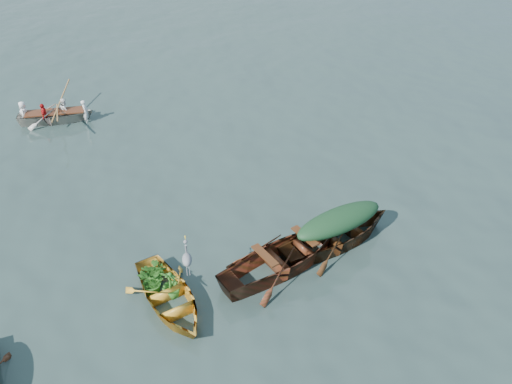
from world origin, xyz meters
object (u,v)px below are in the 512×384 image
at_px(yellow_dinghy, 170,305).
at_px(green_tarp_boat, 336,245).
at_px(heron, 188,265).
at_px(open_wooden_boat, 284,268).
at_px(rowed_boat, 58,122).

height_order(yellow_dinghy, green_tarp_boat, green_tarp_boat).
relative_size(green_tarp_boat, heron, 5.07).
height_order(open_wooden_boat, heron, heron).
bearing_deg(yellow_dinghy, rowed_boat, 89.52).
distance_m(yellow_dinghy, green_tarp_boat, 4.54).
relative_size(yellow_dinghy, heron, 3.68).
height_order(green_tarp_boat, heron, heron).
bearing_deg(heron, rowed_boat, 92.56).
xyz_separation_m(yellow_dinghy, green_tarp_boat, (4.30, 1.44, 0.00)).
relative_size(yellow_dinghy, open_wooden_boat, 0.68).
bearing_deg(rowed_boat, open_wooden_boat, -144.53).
bearing_deg(open_wooden_boat, green_tarp_boat, -93.04).
distance_m(open_wooden_boat, rowed_boat, 11.17).
relative_size(green_tarp_boat, rowed_boat, 1.24).
xyz_separation_m(open_wooden_boat, heron, (-2.31, -0.52, 0.92)).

